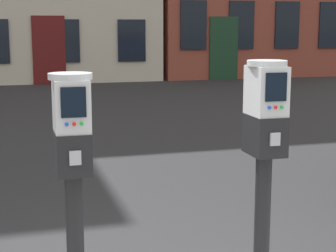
# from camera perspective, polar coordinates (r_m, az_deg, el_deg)

# --- Properties ---
(parking_meter_near_kerb) EXTENTS (0.22, 0.25, 1.42)m
(parking_meter_near_kerb) POSITION_cam_1_polar(r_m,az_deg,el_deg) (2.85, -9.63, -3.53)
(parking_meter_near_kerb) COLOR black
(parking_meter_near_kerb) RESTS_ON sidewalk_slab
(parking_meter_twin_adjacent) EXTENTS (0.22, 0.25, 1.46)m
(parking_meter_twin_adjacent) POSITION_cam_1_polar(r_m,az_deg,el_deg) (3.13, 9.78, -1.73)
(parking_meter_twin_adjacent) COLOR black
(parking_meter_twin_adjacent) RESTS_ON sidewalk_slab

